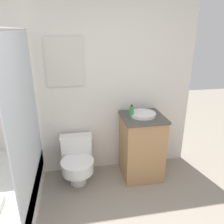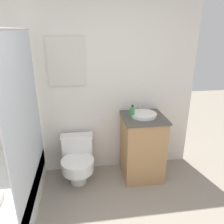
% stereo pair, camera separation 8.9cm
% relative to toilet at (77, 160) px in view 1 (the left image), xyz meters
% --- Properties ---
extents(wall_back, '(3.31, 0.07, 2.50)m').
position_rel_toilet_xyz_m(wall_back, '(0.02, 0.30, 0.93)').
color(wall_back, silver).
rests_on(wall_back, ground_plane).
extents(shower_area, '(0.67, 1.43, 1.98)m').
position_rel_toilet_xyz_m(shower_area, '(-0.78, -0.44, -0.06)').
color(shower_area, white).
rests_on(shower_area, ground_plane).
extents(toilet, '(0.43, 0.55, 0.62)m').
position_rel_toilet_xyz_m(toilet, '(0.00, 0.00, 0.00)').
color(toilet, white).
rests_on(toilet, ground_plane).
extents(vanity, '(0.56, 0.55, 0.90)m').
position_rel_toilet_xyz_m(vanity, '(0.89, -0.01, 0.13)').
color(vanity, '#AD7F51').
rests_on(vanity, ground_plane).
extents(sink, '(0.35, 0.38, 0.13)m').
position_rel_toilet_xyz_m(sink, '(0.89, 0.01, 0.60)').
color(sink, white).
rests_on(sink, vanity).
extents(soap_bottle, '(0.06, 0.06, 0.17)m').
position_rel_toilet_xyz_m(soap_bottle, '(0.73, -0.01, 0.65)').
color(soap_bottle, green).
rests_on(soap_bottle, vanity).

